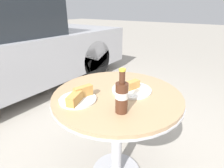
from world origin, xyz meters
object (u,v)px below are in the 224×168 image
object	(u,v)px
cola_bottle_left	(122,96)
lunch_plate_near	(78,97)
bistro_table	(117,112)
lunch_plate_far	(132,89)

from	to	relation	value
cola_bottle_left	lunch_plate_near	bearing A→B (deg)	100.13
bistro_table	cola_bottle_left	size ratio (longest dim) A/B	3.51
cola_bottle_left	lunch_plate_near	xyz separation A→B (m)	(-0.05, 0.25, -0.07)
lunch_plate_near	lunch_plate_far	world-z (taller)	lunch_plate_near
lunch_plate_near	lunch_plate_far	distance (m)	0.34
lunch_plate_near	lunch_plate_far	bearing A→B (deg)	-31.74
cola_bottle_left	lunch_plate_far	world-z (taller)	cola_bottle_left
bistro_table	cola_bottle_left	distance (m)	0.31
bistro_table	cola_bottle_left	world-z (taller)	cola_bottle_left
cola_bottle_left	lunch_plate_far	distance (m)	0.26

